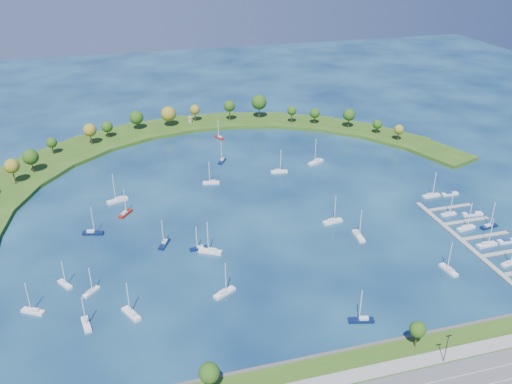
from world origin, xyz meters
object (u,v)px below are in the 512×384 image
object	(u,v)px
moored_boat_12	(199,248)
moored_boat_15	(219,137)
dock_system	(486,245)
moored_boat_2	(164,243)
docked_boat_7	(489,226)
moored_boat_14	(333,221)
docked_boat_5	(508,241)
moored_boat_4	(316,161)
moored_boat_3	(224,292)
harbor_tower	(190,120)
moored_boat_1	(33,311)
docked_boat_9	(472,214)
moored_boat_10	(86,323)
docked_boat_8	(449,213)
moored_boat_20	(65,283)
docked_boat_4	(487,244)
moored_boat_0	(449,269)
docked_boat_10	(431,195)
moored_boat_13	(117,200)
docked_boat_11	(450,194)
moored_boat_9	(93,232)
moored_boat_19	(361,319)
moored_boat_8	(91,291)
docked_boat_2	(509,263)
moored_boat_17	(222,160)
moored_boat_5	(211,182)
moored_boat_16	(279,171)
moored_boat_7	(125,213)
moored_boat_6	(358,235)
moored_boat_18	(210,251)
docked_boat_6	(466,227)

from	to	relation	value
moored_boat_12	moored_boat_15	size ratio (longest dim) A/B	0.94
dock_system	moored_boat_2	xyz separation A→B (m)	(-128.02, 36.88, 0.56)
moored_boat_12	docked_boat_7	bearing A→B (deg)	167.86
moored_boat_14	docked_boat_5	size ratio (longest dim) A/B	1.43
moored_boat_4	moored_boat_15	size ratio (longest dim) A/B	1.26
dock_system	moored_boat_3	size ratio (longest dim) A/B	6.27
harbor_tower	dock_system	size ratio (longest dim) A/B	0.05
moored_boat_15	docked_boat_7	size ratio (longest dim) A/B	0.95
moored_boat_1	docked_boat_9	bearing A→B (deg)	-143.34
moored_boat_4	moored_boat_10	bearing A→B (deg)	14.26
docked_boat_5	docked_boat_8	bearing A→B (deg)	114.19
moored_boat_12	moored_boat_20	xyz separation A→B (m)	(-51.95, -10.67, 0.00)
moored_boat_1	docked_boat_4	xyz separation A→B (m)	(176.99, -5.73, 0.03)
moored_boat_0	docked_boat_10	bearing A→B (deg)	-32.50
moored_boat_0	docked_boat_5	size ratio (longest dim) A/B	1.39
moored_boat_13	docked_boat_9	distance (m)	165.78
docked_boat_11	moored_boat_4	bearing A→B (deg)	134.08
moored_boat_9	moored_boat_12	distance (m)	48.14
moored_boat_19	docked_boat_5	xyz separation A→B (m)	(80.97, 29.11, -0.25)
moored_boat_2	moored_boat_8	xyz separation A→B (m)	(-29.48, -25.19, -0.05)
moored_boat_4	moored_boat_10	xyz separation A→B (m)	(-122.85, -105.19, -0.08)
docked_boat_5	moored_boat_2	bearing A→B (deg)	168.32
docked_boat_8	docked_boat_10	xyz separation A→B (m)	(2.37, 18.22, 0.07)
docked_boat_2	docked_boat_7	bearing A→B (deg)	58.47
moored_boat_17	docked_boat_9	distance (m)	132.60
moored_boat_5	moored_boat_16	world-z (taller)	moored_boat_16
docked_boat_7	moored_boat_7	bearing A→B (deg)	151.95
harbor_tower	moored_boat_17	distance (m)	64.29
moored_boat_7	moored_boat_13	distance (m)	14.59
moored_boat_6	moored_boat_9	bearing A→B (deg)	-102.94
moored_boat_1	moored_boat_18	xyz separation A→B (m)	(66.05, 20.26, 0.06)
moored_boat_16	docked_boat_10	world-z (taller)	docked_boat_10
moored_boat_13	moored_boat_18	world-z (taller)	moored_boat_13
harbor_tower	moored_boat_9	bearing A→B (deg)	-116.83
moored_boat_3	docked_boat_8	bearing A→B (deg)	-13.82
moored_boat_7	moored_boat_12	distance (m)	46.55
moored_boat_18	docked_boat_2	distance (m)	117.92
moored_boat_14	docked_boat_6	distance (m)	57.75
moored_boat_10	moored_boat_18	distance (m)	58.14
moored_boat_4	moored_boat_8	world-z (taller)	moored_boat_4
moored_boat_13	docked_boat_6	world-z (taller)	moored_boat_13
moored_boat_9	docked_boat_9	bearing A→B (deg)	5.86
moored_boat_16	docked_boat_9	bearing A→B (deg)	-37.00
moored_boat_2	docked_boat_7	distance (m)	140.86
moored_boat_2	moored_boat_10	size ratio (longest dim) A/B	1.02
moored_boat_7	docked_boat_7	xyz separation A→B (m)	(152.70, -55.04, -0.01)
moored_boat_2	docked_boat_9	size ratio (longest dim) A/B	1.29
moored_boat_1	moored_boat_7	size ratio (longest dim) A/B	0.98
moored_boat_3	moored_boat_19	xyz separation A→B (m)	(40.98, -26.95, -0.01)
moored_boat_18	moored_boat_19	distance (m)	68.25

